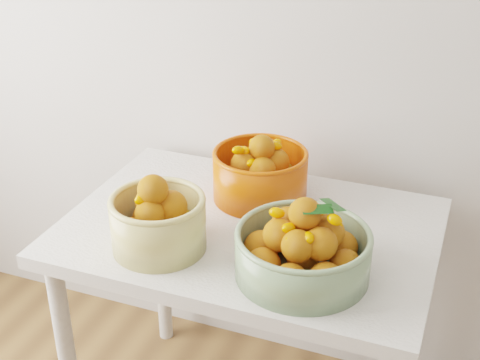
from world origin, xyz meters
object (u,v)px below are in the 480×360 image
at_px(table, 249,255).
at_px(bowl_green, 303,249).
at_px(bowl_orange, 260,173).
at_px(bowl_cream, 158,220).

distance_m(table, bowl_green, 0.31).
relative_size(table, bowl_green, 2.79).
xyz_separation_m(table, bowl_orange, (-0.03, 0.16, 0.17)).
bearing_deg(bowl_orange, table, -80.49).
distance_m(bowl_cream, bowl_green, 0.38).
xyz_separation_m(table, bowl_green, (0.20, -0.17, 0.17)).
bearing_deg(bowl_green, bowl_cream, -177.54).
xyz_separation_m(table, bowl_cream, (-0.18, -0.18, 0.18)).
relative_size(table, bowl_cream, 3.16).
bearing_deg(table, bowl_cream, -134.34).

